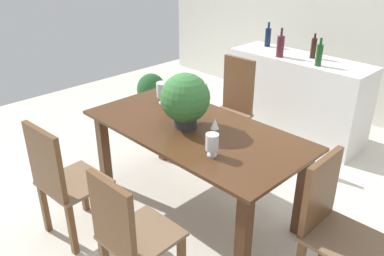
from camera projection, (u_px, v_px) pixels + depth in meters
The scene contains 18 objects.
ground_plane at pixel (212, 195), 3.64m from camera, with size 7.04×7.04×0.00m, color silver.
back_wall at pixel (363, 15), 4.71m from camera, with size 6.40×0.10×2.60m, color silver.
dining_table at pixel (194, 142), 3.22m from camera, with size 1.85×0.92×0.77m.
chair_far_left at pixel (232, 104), 4.14m from camera, with size 0.42×0.45×1.04m.
chair_near_left at pixel (61, 178), 2.91m from camera, with size 0.48×0.46×0.98m.
chair_near_right at pixel (129, 234), 2.39m from camera, with size 0.43×0.45×0.95m.
chair_foot_end at pixel (333, 223), 2.47m from camera, with size 0.48×0.43×0.96m.
flower_centerpiece at pixel (185, 99), 3.08m from camera, with size 0.39×0.40×0.44m.
crystal_vase_left at pixel (180, 96), 3.53m from camera, with size 0.12×0.12×0.15m.
crystal_vase_center_near at pixel (163, 90), 3.57m from camera, with size 0.12×0.12×0.20m.
crystal_vase_right at pixel (212, 143), 2.72m from camera, with size 0.09×0.09×0.17m.
wine_glass at pixel (215, 125), 2.93m from camera, with size 0.06×0.06×0.17m.
kitchen_counter at pixel (296, 97), 4.60m from camera, with size 1.60×0.54×0.94m, color white.
wine_bottle_tall at pixel (319, 55), 4.05m from camera, with size 0.07×0.07×0.29m.
wine_bottle_clear at pixel (268, 37), 4.78m from camera, with size 0.07×0.07×0.29m.
wine_bottle_dark at pixel (314, 48), 4.32m from camera, with size 0.06×0.06×0.27m.
wine_bottle_green at pixel (280, 46), 4.36m from camera, with size 0.08×0.08×0.32m.
potted_plant_floor at pixel (152, 92), 5.21m from camera, with size 0.38×0.38×0.55m.
Camera 1 is at (2.02, -2.23, 2.14)m, focal length 37.01 mm.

